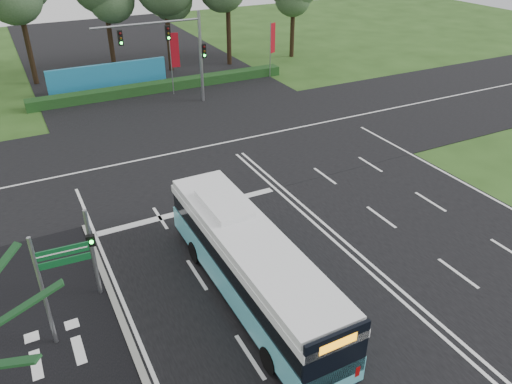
# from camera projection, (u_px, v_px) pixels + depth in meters

# --- Properties ---
(ground) EXTENTS (120.00, 120.00, 0.00)m
(ground) POSITION_uv_depth(u_px,v_px,m) (326.00, 235.00, 23.73)
(ground) COLOR #264717
(ground) RESTS_ON ground
(road_main) EXTENTS (20.00, 120.00, 0.04)m
(road_main) POSITION_uv_depth(u_px,v_px,m) (326.00, 235.00, 23.72)
(road_main) COLOR black
(road_main) RESTS_ON ground
(road_cross) EXTENTS (120.00, 14.00, 0.05)m
(road_cross) POSITION_uv_depth(u_px,v_px,m) (224.00, 143.00, 32.99)
(road_cross) COLOR black
(road_cross) RESTS_ON ground
(bike_path) EXTENTS (5.00, 18.00, 0.06)m
(bike_path) POSITION_uv_depth(u_px,v_px,m) (63.00, 379.00, 16.40)
(bike_path) COLOR black
(bike_path) RESTS_ON ground
(kerb_strip) EXTENTS (0.25, 18.00, 0.12)m
(kerb_strip) POSITION_uv_depth(u_px,v_px,m) (134.00, 353.00, 17.35)
(kerb_strip) COLOR gray
(kerb_strip) RESTS_ON ground
(city_bus) EXTENTS (2.46, 11.24, 3.22)m
(city_bus) POSITION_uv_depth(u_px,v_px,m) (251.00, 265.00, 19.12)
(city_bus) COLOR #59BFCF
(city_bus) RESTS_ON ground
(pedestrian_signal) EXTENTS (0.36, 0.44, 3.94)m
(pedestrian_signal) POSITION_uv_depth(u_px,v_px,m) (93.00, 251.00, 19.02)
(pedestrian_signal) COLOR gray
(pedestrian_signal) RESTS_ON ground
(street_sign) EXTENTS (1.78, 0.21, 4.56)m
(street_sign) POSITION_uv_depth(u_px,v_px,m) (52.00, 278.00, 16.55)
(street_sign) COLOR gray
(street_sign) RESTS_ON ground
(banner_flag_mid) EXTENTS (0.74, 0.22, 5.13)m
(banner_flag_mid) POSITION_uv_depth(u_px,v_px,m) (174.00, 54.00, 40.19)
(banner_flag_mid) COLOR gray
(banner_flag_mid) RESTS_ON ground
(banner_flag_right) EXTENTS (0.67, 0.34, 4.90)m
(banner_flag_right) POSITION_uv_depth(u_px,v_px,m) (272.00, 42.00, 44.65)
(banner_flag_right) COLOR gray
(banner_flag_right) RESTS_ON ground
(traffic_light_gantry) EXTENTS (8.41, 0.28, 7.00)m
(traffic_light_gantry) POSITION_uv_depth(u_px,v_px,m) (178.00, 45.00, 37.35)
(traffic_light_gantry) COLOR gray
(traffic_light_gantry) RESTS_ON ground
(hedge) EXTENTS (22.00, 1.20, 0.80)m
(hedge) POSITION_uv_depth(u_px,v_px,m) (164.00, 86.00, 42.46)
(hedge) COLOR #153714
(hedge) RESTS_ON ground
(blue_hoarding) EXTENTS (10.00, 0.30, 2.20)m
(blue_hoarding) POSITION_uv_depth(u_px,v_px,m) (108.00, 77.00, 42.45)
(blue_hoarding) COLOR teal
(blue_hoarding) RESTS_ON ground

